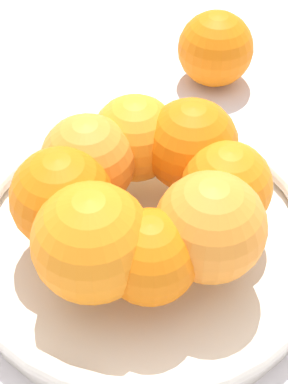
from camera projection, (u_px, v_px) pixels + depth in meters
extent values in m
plane|color=silver|center=(144.00, 252.00, 0.50)|extent=(4.00, 4.00, 0.00)
cylinder|color=silver|center=(144.00, 246.00, 0.50)|extent=(0.27, 0.27, 0.01)
torus|color=silver|center=(144.00, 233.00, 0.49)|extent=(0.28, 0.28, 0.02)
sphere|color=orange|center=(227.00, 186.00, 0.46)|extent=(0.07, 0.07, 0.07)
sphere|color=orange|center=(191.00, 145.00, 0.49)|extent=(0.07, 0.07, 0.07)
sphere|color=orange|center=(135.00, 138.00, 0.50)|extent=(0.07, 0.07, 0.07)
sphere|color=orange|center=(88.00, 161.00, 0.48)|extent=(0.07, 0.07, 0.07)
sphere|color=orange|center=(62.00, 198.00, 0.45)|extent=(0.07, 0.07, 0.07)
sphere|color=orange|center=(92.00, 243.00, 0.42)|extent=(0.08, 0.08, 0.08)
sphere|color=orange|center=(150.00, 257.00, 0.42)|extent=(0.07, 0.07, 0.07)
sphere|color=orange|center=(210.00, 227.00, 0.43)|extent=(0.08, 0.08, 0.08)
sphere|color=orange|center=(215.00, 49.00, 0.64)|extent=(0.08, 0.08, 0.08)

